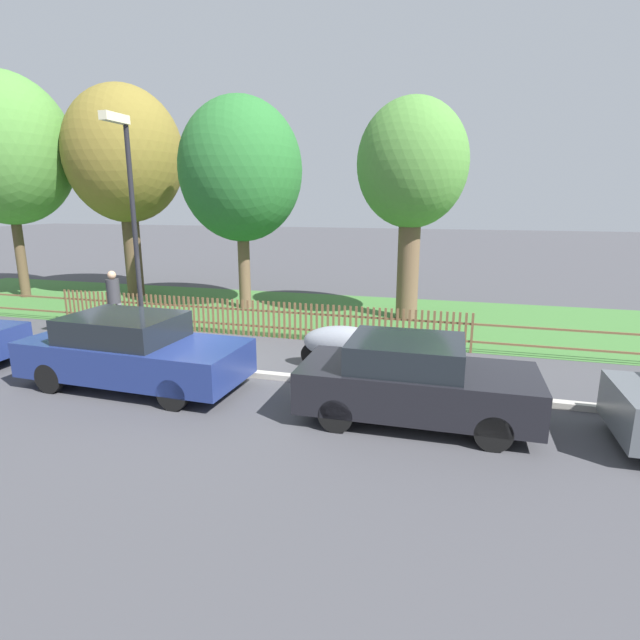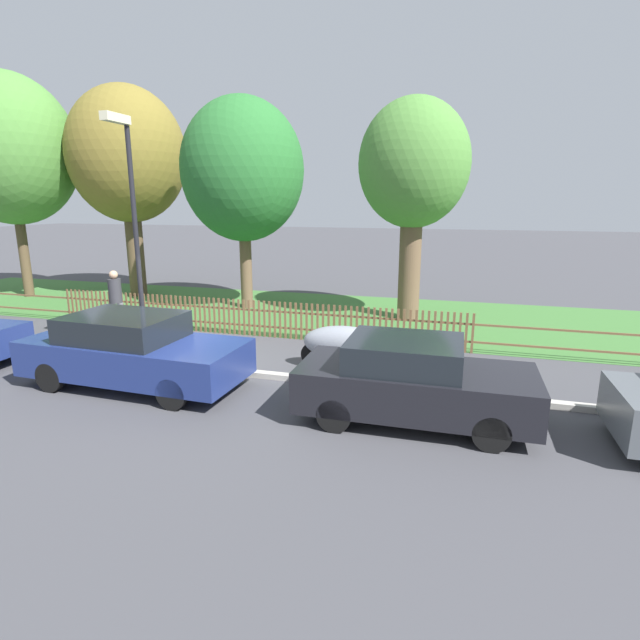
{
  "view_description": "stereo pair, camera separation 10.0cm",
  "coord_description": "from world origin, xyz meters",
  "views": [
    {
      "loc": [
        5.7,
        -9.29,
        3.69
      ],
      "look_at": [
        2.75,
        1.11,
        1.1
      ],
      "focal_mm": 28.0,
      "sensor_mm": 36.0,
      "label": 1
    },
    {
      "loc": [
        5.79,
        -9.26,
        3.69
      ],
      "look_at": [
        2.75,
        1.11,
        1.1
      ],
      "focal_mm": 28.0,
      "sensor_mm": 36.0,
      "label": 2
    }
  ],
  "objects": [
    {
      "name": "tree_nearest_kerb",
      "position": [
        -10.75,
        6.15,
        5.52
      ],
      "size": [
        4.77,
        4.77,
        8.28
      ],
      "color": "brown",
      "rests_on": "ground"
    },
    {
      "name": "street_lamp",
      "position": [
        -1.46,
        0.46,
        3.46
      ],
      "size": [
        0.2,
        0.79,
        5.47
      ],
      "color": "black",
      "rests_on": "ground"
    },
    {
      "name": "tree_far_left",
      "position": [
        4.1,
        6.49,
        4.66
      ],
      "size": [
        3.33,
        3.33,
        6.69
      ],
      "color": "brown",
      "rests_on": "ground"
    },
    {
      "name": "pedestrian_near_fence",
      "position": [
        -3.71,
        2.45,
        1.01
      ],
      "size": [
        0.41,
        0.39,
        1.78
      ],
      "rotation": [
        0.0,
        0.0,
        0.09
      ],
      "color": "slate",
      "rests_on": "ground"
    },
    {
      "name": "ground_plane",
      "position": [
        0.0,
        0.0,
        0.0
      ],
      "size": [
        120.0,
        120.0,
        0.0
      ],
      "primitive_type": "plane",
      "color": "#424247"
    },
    {
      "name": "covered_motorcycle",
      "position": [
        3.36,
        1.1,
        0.62
      ],
      "size": [
        2.0,
        0.91,
        1.0
      ],
      "rotation": [
        0.0,
        0.0,
        0.02
      ],
      "color": "black",
      "rests_on": "ground"
    },
    {
      "name": "grass_strip",
      "position": [
        0.0,
        6.5,
        0.01
      ],
      "size": [
        31.39,
        6.67,
        0.01
      ],
      "primitive_type": "cube",
      "color": "#3D7033",
      "rests_on": "ground"
    },
    {
      "name": "kerb_stone",
      "position": [
        0.0,
        0.1,
        0.06
      ],
      "size": [
        31.39,
        0.2,
        0.12
      ],
      "primitive_type": "cube",
      "color": "#B2ADA3",
      "rests_on": "ground"
    },
    {
      "name": "tree_behind_motorcycle",
      "position": [
        -6.72,
        7.57,
        5.31
      ],
      "size": [
        4.35,
        4.35,
        7.87
      ],
      "color": "brown",
      "rests_on": "ground"
    },
    {
      "name": "parked_car_black_saloon",
      "position": [
        -0.57,
        -1.06,
        0.74
      ],
      "size": [
        4.57,
        1.95,
        1.47
      ],
      "rotation": [
        0.0,
        0.0,
        -0.03
      ],
      "color": "navy",
      "rests_on": "ground"
    },
    {
      "name": "parked_car_navy_estate",
      "position": [
        5.06,
        -1.17,
        0.72
      ],
      "size": [
        3.95,
        1.76,
        1.44
      ],
      "rotation": [
        0.0,
        0.0,
        0.01
      ],
      "color": "black",
      "rests_on": "ground"
    },
    {
      "name": "park_fence",
      "position": [
        0.0,
        3.18,
        0.51
      ],
      "size": [
        31.39,
        0.05,
        1.02
      ],
      "color": "brown",
      "rests_on": "ground"
    },
    {
      "name": "tree_mid_park",
      "position": [
        -1.56,
        6.62,
        4.66
      ],
      "size": [
        4.09,
        4.09,
        7.04
      ],
      "color": "brown",
      "rests_on": "ground"
    }
  ]
}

